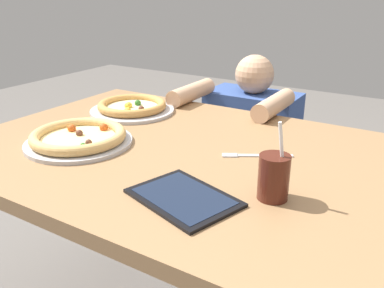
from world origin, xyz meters
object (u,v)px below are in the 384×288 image
at_px(pizza_near, 79,138).
at_px(drink_cup_colored, 274,177).
at_px(pizza_far, 132,107).
at_px(tablet, 184,198).
at_px(diner_seated, 249,165).
at_px(fork, 254,156).

distance_m(pizza_near, drink_cup_colored, 0.63).
height_order(pizza_far, tablet, pizza_far).
bearing_deg(diner_seated, fork, -65.96).
relative_size(drink_cup_colored, tablet, 0.67).
relative_size(fork, tablet, 0.66).
bearing_deg(tablet, fork, 83.92).
distance_m(pizza_far, fork, 0.59).
bearing_deg(diner_seated, pizza_near, -104.02).
distance_m(pizza_near, fork, 0.53).
relative_size(drink_cup_colored, fork, 1.01).
height_order(pizza_far, diner_seated, diner_seated).
bearing_deg(pizza_near, diner_seated, 75.98).
xyz_separation_m(pizza_near, drink_cup_colored, (0.63, -0.01, 0.03)).
xyz_separation_m(fork, tablet, (-0.03, -0.32, 0.00)).
bearing_deg(pizza_far, drink_cup_colored, -26.94).
height_order(drink_cup_colored, tablet, drink_cup_colored).
relative_size(tablet, diner_seated, 0.30).
xyz_separation_m(pizza_near, tablet, (0.46, -0.12, -0.02)).
height_order(pizza_near, fork, pizza_near).
xyz_separation_m(tablet, diner_seated, (-0.25, 0.96, -0.35)).
bearing_deg(pizza_far, diner_seated, 59.49).
distance_m(pizza_far, tablet, 0.72).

